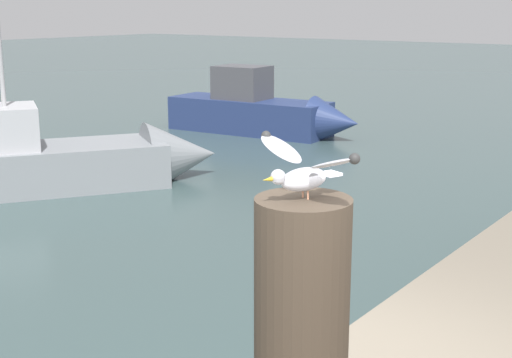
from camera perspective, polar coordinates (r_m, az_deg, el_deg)
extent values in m
cylinder|color=#382D23|center=(3.20, 3.66, -10.39)|extent=(0.42, 0.42, 1.02)
cylinder|color=tan|center=(3.04, 3.75, -1.16)|extent=(0.01, 0.01, 0.04)
cylinder|color=tan|center=(3.02, 4.17, -1.31)|extent=(0.01, 0.01, 0.04)
ellipsoid|color=silver|center=(3.01, 3.83, -0.02)|extent=(0.25, 0.16, 0.10)
sphere|color=silver|center=(2.93, 1.77, 0.17)|extent=(0.06, 0.06, 0.06)
cone|color=gold|center=(2.90, 0.89, -0.05)|extent=(0.05, 0.03, 0.02)
cube|color=silver|center=(3.09, 5.97, 0.42)|extent=(0.09, 0.10, 0.01)
ellipsoid|color=silver|center=(3.13, 2.00, 2.43)|extent=(0.20, 0.29, 0.10)
sphere|color=#3B3B3B|center=(3.23, 0.75, 3.48)|extent=(0.04, 0.04, 0.04)
ellipsoid|color=silver|center=(2.85, 6.21, 1.25)|extent=(0.20, 0.29, 0.10)
sphere|color=#3B3B3B|center=(2.76, 7.85, 1.60)|extent=(0.04, 0.04, 0.04)
cube|color=navy|center=(18.56, -0.56, 5.05)|extent=(1.70, 4.36, 0.86)
cone|color=navy|center=(17.40, 6.35, 4.54)|extent=(1.28, 1.28, 1.18)
cube|color=#47474C|center=(18.55, -1.10, 7.70)|extent=(1.14, 1.39, 0.84)
cube|color=gray|center=(13.25, -17.43, 0.78)|extent=(4.74, 3.81, 0.78)
cone|color=gray|center=(13.63, -5.99, 1.86)|extent=(1.86, 1.86, 1.35)
cube|color=#B2B2B7|center=(13.10, -19.28, 3.90)|extent=(1.52, 1.56, 0.74)
cylinder|color=#A5A5A8|center=(12.96, -19.73, 9.57)|extent=(0.08, 0.08, 1.86)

